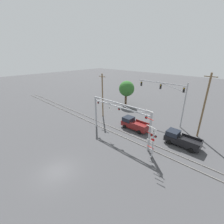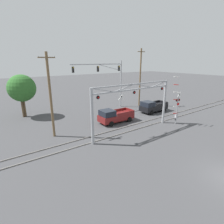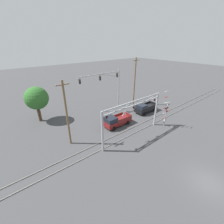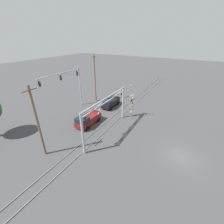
% 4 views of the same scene
% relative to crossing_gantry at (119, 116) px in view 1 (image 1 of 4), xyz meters
% --- Properties ---
extents(ground_plane, '(200.00, 200.00, 0.00)m').
position_rel_crossing_gantry_xyz_m(ground_plane, '(0.01, -11.48, -3.92)').
color(ground_plane, '#424244').
extents(rail_track_near, '(80.00, 0.08, 0.10)m').
position_rel_crossing_gantry_xyz_m(rail_track_near, '(0.01, 0.28, -3.87)').
color(rail_track_near, gray).
rests_on(rail_track_near, ground_plane).
extents(rail_track_far, '(80.00, 0.08, 0.10)m').
position_rel_crossing_gantry_xyz_m(rail_track_far, '(0.01, 1.72, -3.87)').
color(rail_track_far, gray).
rests_on(rail_track_far, ground_plane).
extents(crossing_gantry, '(11.84, 0.31, 6.09)m').
position_rel_crossing_gantry_xyz_m(crossing_gantry, '(0.00, 0.00, 0.00)').
color(crossing_gantry, '#9EA0A5').
rests_on(crossing_gantry, ground_plane).
extents(crossing_signal_mast, '(1.86, 0.35, 6.73)m').
position_rel_crossing_gantry_xyz_m(crossing_signal_mast, '(6.93, -1.27, -1.55)').
color(crossing_signal_mast, '#9EA0A5').
rests_on(crossing_signal_mast, ground_plane).
extents(traffic_signal_span, '(10.07, 0.39, 8.65)m').
position_rel_crossing_gantry_xyz_m(traffic_signal_span, '(4.27, 10.89, 2.00)').
color(traffic_signal_span, '#9EA0A5').
rests_on(traffic_signal_span, ground_plane).
extents(pickup_truck_lead, '(5.25, 2.35, 2.03)m').
position_rel_crossing_gantry_xyz_m(pickup_truck_lead, '(0.21, 4.18, -2.95)').
color(pickup_truck_lead, maroon).
rests_on(pickup_truck_lead, ground_plane).
extents(pickup_truck_following, '(5.19, 2.35, 2.03)m').
position_rel_crossing_gantry_xyz_m(pickup_truck_following, '(8.76, 4.63, -2.95)').
color(pickup_truck_following, black).
rests_on(pickup_truck_following, ground_plane).
extents(utility_pole_left, '(1.80, 0.28, 9.57)m').
position_rel_crossing_gantry_xyz_m(utility_pole_left, '(-8.50, 4.44, 1.02)').
color(utility_pole_left, brown).
rests_on(utility_pole_left, ground_plane).
extents(utility_pole_right, '(1.80, 0.28, 10.82)m').
position_rel_crossing_gantry_xyz_m(utility_pole_right, '(10.02, 9.32, 1.64)').
color(utility_pole_right, brown).
rests_on(utility_pole_right, ground_plane).
extents(background_tree_beyond_span, '(2.97, 2.97, 5.59)m').
position_rel_crossing_gantry_xyz_m(background_tree_beyond_span, '(-10.10, 14.67, 0.16)').
color(background_tree_beyond_span, brown).
rests_on(background_tree_beyond_span, ground_plane).
extents(background_tree_far_left_verge, '(4.18, 4.18, 6.66)m').
position_rel_crossing_gantry_xyz_m(background_tree_far_left_verge, '(-9.80, 14.75, 0.64)').
color(background_tree_far_left_verge, brown).
rests_on(background_tree_far_left_verge, ground_plane).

